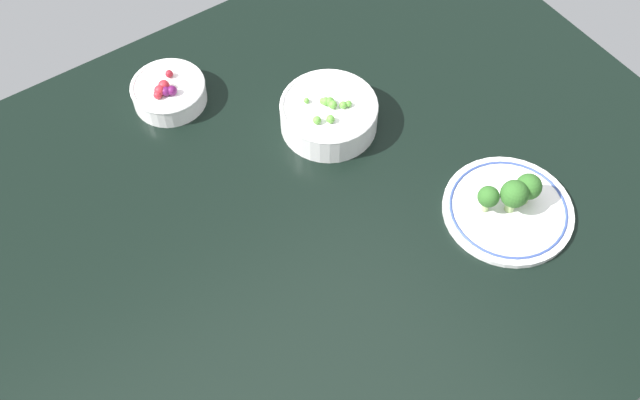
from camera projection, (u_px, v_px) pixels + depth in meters
The scene contains 4 objects.
dining_table at pixel (320, 213), 133.34cm from camera, with size 138.00×109.56×4.00cm, color black.
bowl_peas at pixel (329, 114), 139.50cm from camera, with size 18.01×18.01×7.06cm.
bowl_berries at pixel (169, 92), 143.57cm from camera, with size 14.13×14.13×6.11cm.
plate_broccoli at pixel (510, 205), 129.61cm from camera, with size 22.43×22.43×7.99cm.
Camera 1 is at (41.53, 60.85, 113.16)cm, focal length 42.76 mm.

